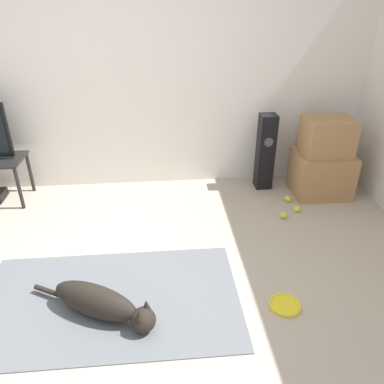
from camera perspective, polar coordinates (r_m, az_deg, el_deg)
ground_plane at (r=2.78m, az=-10.07°, el=-17.91°), size 12.00×12.00×0.00m
wall_back at (r=4.10m, az=-9.66°, el=17.81°), size 8.00×0.06×2.55m
area_rug at (r=2.90m, az=-12.39°, el=-15.79°), size 1.88×1.09×0.01m
dog at (r=2.72m, az=-13.63°, el=-16.15°), size 0.90×0.53×0.23m
frisbee at (r=2.87m, az=14.00°, el=-16.35°), size 0.23×0.23×0.03m
cardboard_box_lower at (r=4.33m, az=19.08°, el=2.66°), size 0.59×0.49×0.47m
cardboard_box_upper at (r=4.18m, az=19.90°, el=7.94°), size 0.49×0.40×0.38m
floor_speaker at (r=4.24m, az=11.11°, el=6.00°), size 0.18×0.18×0.85m
tennis_ball_by_boxes at (r=4.13m, az=14.37°, el=-1.03°), size 0.07×0.07×0.07m
tennis_ball_near_speaker at (r=3.82m, az=13.76°, el=-3.47°), size 0.07×0.07×0.07m
tennis_ball_loose_on_carpet at (r=3.96m, az=15.70°, el=-2.52°), size 0.07×0.07×0.07m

